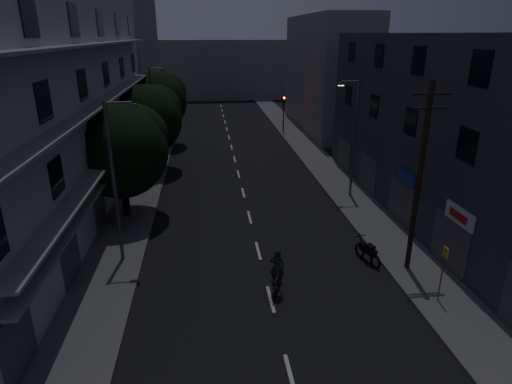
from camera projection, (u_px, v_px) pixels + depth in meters
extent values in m
plane|color=black|center=(238.00, 172.00, 36.02)|extent=(160.00, 160.00, 0.00)
cube|color=#565659|center=(147.00, 175.00, 35.17)|extent=(3.00, 90.00, 0.15)
cube|color=#565659|center=(325.00, 168.00, 36.82)|extent=(3.00, 90.00, 0.15)
cube|color=beige|center=(290.00, 375.00, 14.60)|extent=(0.15, 2.00, 0.01)
cube|color=beige|center=(271.00, 299.00, 18.79)|extent=(0.15, 2.00, 0.01)
cube|color=beige|center=(258.00, 251.00, 22.98)|extent=(0.15, 2.00, 0.01)
cube|color=beige|center=(250.00, 217.00, 27.17)|extent=(0.15, 2.00, 0.01)
cube|color=beige|center=(243.00, 193.00, 31.36)|extent=(0.15, 2.00, 0.01)
cube|color=beige|center=(238.00, 174.00, 35.55)|extent=(0.15, 2.00, 0.01)
cube|color=beige|center=(235.00, 159.00, 39.74)|extent=(0.15, 2.00, 0.01)
cube|color=beige|center=(231.00, 147.00, 43.93)|extent=(0.15, 2.00, 0.01)
cube|color=beige|center=(229.00, 137.00, 48.12)|extent=(0.15, 2.00, 0.01)
cube|color=beige|center=(227.00, 129.00, 52.31)|extent=(0.15, 2.00, 0.01)
cube|color=beige|center=(225.00, 122.00, 56.50)|extent=(0.15, 2.00, 0.01)
cube|color=beige|center=(223.00, 116.00, 60.69)|extent=(0.15, 2.00, 0.01)
cube|color=beige|center=(222.00, 111.00, 64.88)|extent=(0.15, 2.00, 0.01)
cube|color=beige|center=(221.00, 106.00, 69.07)|extent=(0.15, 2.00, 0.01)
cube|color=#B1B1AC|center=(47.00, 104.00, 25.75)|extent=(6.00, 36.00, 14.00)
cube|color=black|center=(14.00, 328.00, 13.85)|extent=(0.06, 1.60, 1.60)
cube|color=black|center=(68.00, 243.00, 19.44)|extent=(0.06, 1.60, 1.60)
cube|color=black|center=(98.00, 197.00, 25.02)|extent=(0.06, 1.60, 1.60)
cube|color=black|center=(117.00, 167.00, 30.61)|extent=(0.06, 1.60, 1.60)
cube|color=black|center=(130.00, 146.00, 36.20)|extent=(0.06, 1.60, 1.60)
cube|color=black|center=(140.00, 131.00, 41.78)|extent=(0.06, 1.60, 1.60)
cube|color=black|center=(57.00, 177.00, 18.32)|extent=(0.06, 1.60, 1.60)
cube|color=black|center=(91.00, 143.00, 23.91)|extent=(0.06, 1.60, 1.60)
cube|color=black|center=(112.00, 123.00, 29.50)|extent=(0.06, 1.60, 1.60)
cube|color=black|center=(126.00, 108.00, 35.08)|extent=(0.06, 1.60, 1.60)
cube|color=black|center=(137.00, 98.00, 40.67)|extent=(0.06, 1.60, 1.60)
cube|color=black|center=(44.00, 101.00, 17.21)|extent=(0.06, 1.60, 1.60)
cube|color=black|center=(83.00, 85.00, 22.80)|extent=(0.06, 1.60, 1.60)
cube|color=black|center=(106.00, 75.00, 28.38)|extent=(0.06, 1.60, 1.60)
cube|color=black|center=(122.00, 68.00, 33.97)|extent=(0.06, 1.60, 1.60)
cube|color=black|center=(133.00, 63.00, 39.56)|extent=(0.06, 1.60, 1.60)
cube|color=black|center=(29.00, 15.00, 16.10)|extent=(0.06, 1.60, 1.60)
cube|color=black|center=(74.00, 20.00, 21.69)|extent=(0.06, 1.60, 1.60)
cube|color=black|center=(100.00, 23.00, 27.27)|extent=(0.06, 1.60, 1.60)
cube|color=black|center=(117.00, 25.00, 32.86)|extent=(0.06, 1.60, 1.60)
cube|color=black|center=(130.00, 26.00, 38.44)|extent=(0.06, 1.60, 1.60)
cube|color=gray|center=(112.00, 150.00, 27.17)|extent=(1.00, 32.40, 0.12)
cube|color=gray|center=(106.00, 99.00, 26.06)|extent=(1.00, 32.40, 0.12)
cube|color=gray|center=(100.00, 44.00, 24.95)|extent=(1.00, 32.40, 0.12)
cube|color=gray|center=(112.00, 164.00, 27.48)|extent=(0.80, 32.40, 0.12)
cube|color=#424247|center=(18.00, 343.00, 14.06)|extent=(0.06, 2.40, 2.40)
cube|color=#424247|center=(70.00, 255.00, 19.65)|extent=(0.06, 2.40, 2.40)
cube|color=#424247|center=(99.00, 206.00, 25.23)|extent=(0.06, 2.40, 2.40)
cube|color=#424247|center=(118.00, 175.00, 30.82)|extent=(0.06, 2.40, 2.40)
cube|color=#424247|center=(131.00, 153.00, 36.41)|extent=(0.06, 2.40, 2.40)
cube|color=#424247|center=(140.00, 137.00, 41.99)|extent=(0.06, 2.40, 2.40)
cube|color=#2B2F3A|center=(454.00, 132.00, 25.18)|extent=(6.00, 28.00, 11.00)
cube|color=black|center=(467.00, 145.00, 18.99)|extent=(0.06, 1.40, 1.50)
cube|color=black|center=(411.00, 122.00, 24.11)|extent=(0.06, 1.40, 1.50)
cube|color=black|center=(374.00, 106.00, 29.23)|extent=(0.06, 1.40, 1.50)
cube|color=black|center=(349.00, 95.00, 34.35)|extent=(0.06, 1.40, 1.50)
cube|color=black|center=(481.00, 68.00, 17.84)|extent=(0.06, 1.40, 1.50)
cube|color=black|center=(418.00, 61.00, 22.96)|extent=(0.06, 1.40, 1.50)
cube|color=black|center=(379.00, 56.00, 28.08)|extent=(0.06, 1.40, 1.50)
cube|color=black|center=(352.00, 52.00, 33.20)|extent=(0.06, 1.40, 1.50)
cube|color=#424247|center=(449.00, 244.00, 20.69)|extent=(0.06, 3.00, 2.60)
cube|color=#424247|center=(400.00, 202.00, 25.81)|extent=(0.06, 3.00, 2.60)
cube|color=#424247|center=(368.00, 174.00, 30.93)|extent=(0.06, 3.00, 2.60)
cube|color=#424247|center=(344.00, 154.00, 36.05)|extent=(0.06, 3.00, 2.60)
cube|color=silver|center=(460.00, 216.00, 19.63)|extent=(0.12, 2.20, 0.80)
cube|color=#B21414|center=(458.00, 216.00, 19.62)|extent=(0.02, 1.40, 0.36)
cube|color=navy|center=(406.00, 178.00, 24.75)|extent=(0.12, 2.00, 0.70)
cube|color=slate|center=(127.00, 59.00, 53.33)|extent=(6.00, 20.00, 16.00)
cube|color=slate|center=(326.00, 74.00, 50.91)|extent=(6.00, 20.00, 13.00)
cube|color=slate|center=(218.00, 69.00, 76.18)|extent=(24.00, 8.00, 10.00)
cylinder|color=black|center=(124.00, 187.00, 26.44)|extent=(0.44, 0.44, 3.80)
sphere|color=black|center=(120.00, 151.00, 25.65)|extent=(5.70, 5.70, 5.70)
sphere|color=black|center=(135.00, 137.00, 26.16)|extent=(3.99, 3.99, 3.99)
sphere|color=black|center=(105.00, 147.00, 24.89)|extent=(3.70, 3.70, 3.70)
cylinder|color=black|center=(149.00, 148.00, 35.55)|extent=(0.44, 0.44, 3.83)
sphere|color=black|center=(146.00, 120.00, 34.75)|extent=(5.76, 5.76, 5.76)
sphere|color=black|center=(157.00, 110.00, 35.26)|extent=(4.03, 4.03, 4.03)
sphere|color=black|center=(136.00, 116.00, 33.98)|extent=(3.75, 3.75, 3.75)
cylinder|color=black|center=(158.00, 126.00, 43.61)|extent=(0.44, 0.44, 4.01)
sphere|color=black|center=(157.00, 102.00, 42.77)|extent=(5.98, 5.98, 5.98)
sphere|color=black|center=(166.00, 93.00, 43.31)|extent=(4.19, 4.19, 4.19)
sphere|color=black|center=(148.00, 98.00, 41.98)|extent=(3.89, 3.89, 3.89)
cylinder|color=black|center=(283.00, 119.00, 49.38)|extent=(0.12, 0.12, 3.20)
cube|color=black|center=(284.00, 101.00, 48.67)|extent=(0.28, 0.22, 0.90)
sphere|color=#FF0C05|center=(284.00, 98.00, 48.41)|extent=(0.22, 0.22, 0.22)
sphere|color=#3F330C|center=(284.00, 101.00, 48.52)|extent=(0.22, 0.22, 0.22)
sphere|color=black|center=(284.00, 103.00, 48.62)|extent=(0.22, 0.22, 0.22)
cylinder|color=black|center=(173.00, 119.00, 49.30)|extent=(0.12, 0.12, 3.20)
cube|color=black|center=(171.00, 101.00, 48.59)|extent=(0.28, 0.22, 0.90)
sphere|color=black|center=(171.00, 98.00, 48.33)|extent=(0.22, 0.22, 0.22)
sphere|color=#3F330C|center=(171.00, 101.00, 48.44)|extent=(0.22, 0.22, 0.22)
sphere|color=#0CFF26|center=(172.00, 103.00, 48.54)|extent=(0.22, 0.22, 0.22)
cylinder|color=#54575C|center=(114.00, 185.00, 20.50)|extent=(0.18, 0.18, 8.00)
cylinder|color=#54575C|center=(118.00, 103.00, 19.21)|extent=(1.20, 0.10, 0.10)
cube|color=#54575C|center=(132.00, 106.00, 19.33)|extent=(0.45, 0.25, 0.18)
cube|color=#4C4C4C|center=(132.00, 108.00, 19.37)|extent=(0.35, 0.18, 0.04)
cylinder|color=#57585E|center=(354.00, 140.00, 29.23)|extent=(0.18, 0.18, 8.00)
cylinder|color=#57585E|center=(350.00, 81.00, 27.81)|extent=(1.20, 0.10, 0.10)
cube|color=#57585E|center=(341.00, 84.00, 27.80)|extent=(0.45, 0.25, 0.18)
cube|color=#FFD88C|center=(341.00, 85.00, 27.83)|extent=(0.35, 0.18, 0.04)
cylinder|color=#54575C|center=(153.00, 112.00, 39.45)|extent=(0.18, 0.18, 8.00)
cylinder|color=#54575C|center=(156.00, 68.00, 38.16)|extent=(1.20, 0.10, 0.10)
cube|color=#54575C|center=(163.00, 70.00, 38.28)|extent=(0.45, 0.25, 0.18)
cube|color=#4C4C4C|center=(163.00, 71.00, 38.31)|extent=(0.35, 0.18, 0.04)
cylinder|color=black|center=(419.00, 181.00, 19.51)|extent=(0.24, 0.24, 9.00)
cube|color=black|center=(431.00, 94.00, 18.15)|extent=(1.80, 0.10, 0.10)
cube|color=black|center=(429.00, 108.00, 18.36)|extent=(1.50, 0.10, 0.10)
cylinder|color=#595B60|center=(442.00, 274.00, 18.07)|extent=(0.06, 0.06, 2.50)
cube|color=yellow|center=(446.00, 252.00, 17.70)|extent=(0.05, 0.35, 0.45)
torus|color=black|center=(375.00, 261.00, 21.25)|extent=(0.33, 0.76, 0.76)
torus|color=black|center=(360.00, 250.00, 22.35)|extent=(0.33, 0.76, 0.76)
cube|color=black|center=(368.00, 250.00, 21.68)|extent=(0.59, 1.20, 0.37)
cube|color=black|center=(370.00, 246.00, 21.45)|extent=(0.44, 0.55, 0.11)
cylinder|color=black|center=(361.00, 242.00, 22.14)|extent=(0.19, 0.46, 0.90)
cube|color=black|center=(360.00, 236.00, 22.12)|extent=(0.58, 0.21, 0.04)
imported|color=black|center=(277.00, 284.00, 19.04)|extent=(1.17, 1.88, 0.93)
imported|color=black|center=(277.00, 267.00, 18.73)|extent=(0.76, 0.62, 1.78)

